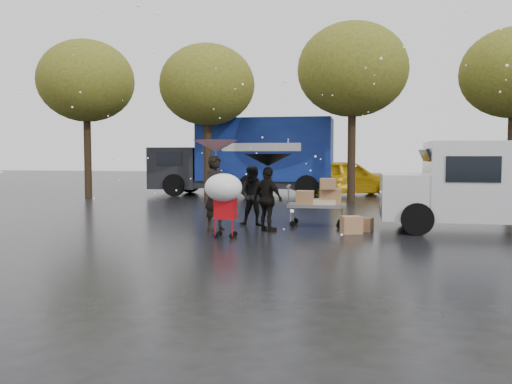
% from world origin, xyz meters
% --- Properties ---
extents(ground, '(90.00, 90.00, 0.00)m').
position_xyz_m(ground, '(0.00, 0.00, 0.00)').
color(ground, black).
rests_on(ground, ground).
extents(person_pink, '(0.77, 0.81, 1.86)m').
position_xyz_m(person_pink, '(-0.65, 0.89, 0.93)').
color(person_pink, black).
rests_on(person_pink, ground).
extents(person_middle, '(0.77, 0.60, 1.58)m').
position_xyz_m(person_middle, '(0.12, 1.85, 0.79)').
color(person_middle, black).
rests_on(person_middle, ground).
extents(person_black, '(0.98, 0.86, 1.59)m').
position_xyz_m(person_black, '(0.67, 0.89, 0.79)').
color(person_black, black).
rests_on(person_black, ground).
extents(umbrella_pink, '(1.14, 1.14, 2.24)m').
position_xyz_m(umbrella_pink, '(-0.65, 0.89, 2.09)').
color(umbrella_pink, '#4C4C4C').
rests_on(umbrella_pink, ground).
extents(umbrella_black, '(1.16, 1.16, 1.90)m').
position_xyz_m(umbrella_black, '(0.67, 0.89, 1.75)').
color(umbrella_black, '#4C4C4C').
rests_on(umbrella_black, ground).
extents(vendor_cart, '(1.52, 0.80, 1.27)m').
position_xyz_m(vendor_cart, '(1.85, 2.08, 0.73)').
color(vendor_cart, slate).
rests_on(vendor_cart, ground).
extents(shopping_cart, '(0.84, 0.84, 1.46)m').
position_xyz_m(shopping_cart, '(-0.12, -0.39, 1.06)').
color(shopping_cart, '#BB0A11').
rests_on(shopping_cart, ground).
extents(white_van, '(4.91, 2.18, 2.20)m').
position_xyz_m(white_van, '(6.01, 1.91, 1.16)').
color(white_van, silver).
rests_on(white_van, ground).
extents(blue_truck, '(8.30, 2.60, 3.50)m').
position_xyz_m(blue_truck, '(-2.23, 12.26, 1.76)').
color(blue_truck, navy).
rests_on(blue_truck, ground).
extents(box_ground_near, '(0.56, 0.50, 0.42)m').
position_xyz_m(box_ground_near, '(2.68, 0.91, 0.21)').
color(box_ground_near, brown).
rests_on(box_ground_near, ground).
extents(box_ground_far, '(0.51, 0.45, 0.33)m').
position_xyz_m(box_ground_far, '(2.97, 1.41, 0.17)').
color(box_ground_far, brown).
rests_on(box_ground_far, ground).
extents(yellow_taxi, '(5.25, 3.61, 1.66)m').
position_xyz_m(yellow_taxi, '(2.20, 12.81, 0.83)').
color(yellow_taxi, yellow).
rests_on(yellow_taxi, ground).
extents(tree_row, '(21.60, 4.40, 7.12)m').
position_xyz_m(tree_row, '(-0.47, 10.00, 5.02)').
color(tree_row, black).
rests_on(tree_row, ground).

